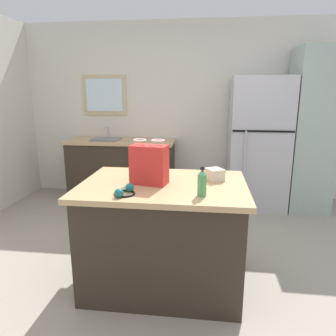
{
  "coord_description": "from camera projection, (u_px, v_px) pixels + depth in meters",
  "views": [
    {
      "loc": [
        0.19,
        -2.32,
        1.59
      ],
      "look_at": [
        -0.14,
        0.33,
        0.93
      ],
      "focal_mm": 33.27,
      "sensor_mm": 36.0,
      "label": 1
    }
  ],
  "objects": [
    {
      "name": "ground",
      "position": [
        180.0,
        284.0,
        2.64
      ],
      "size": [
        6.29,
        6.29,
        0.0
      ],
      "primitive_type": "plane",
      "color": "#9E9384"
    },
    {
      "name": "kitchen_island",
      "position": [
        164.0,
        234.0,
        2.57
      ],
      "size": [
        1.31,
        0.94,
        0.88
      ],
      "color": "#33281E",
      "rests_on": "ground"
    },
    {
      "name": "small_box",
      "position": [
        215.0,
        175.0,
        2.53
      ],
      "size": [
        0.17,
        0.17,
        0.1
      ],
      "primitive_type": "cube",
      "rotation": [
        0.0,
        0.0,
        0.53
      ],
      "color": "beige",
      "rests_on": "kitchen_island"
    },
    {
      "name": "back_wall",
      "position": [
        193.0,
        111.0,
        4.7
      ],
      "size": [
        5.24,
        0.13,
        2.59
      ],
      "color": "silver",
      "rests_on": "ground"
    },
    {
      "name": "refrigerator",
      "position": [
        258.0,
        144.0,
        4.28
      ],
      "size": [
        0.78,
        0.74,
        1.78
      ],
      "color": "#B7B7BC",
      "rests_on": "ground"
    },
    {
      "name": "ear_defenders",
      "position": [
        125.0,
        191.0,
        2.19
      ],
      "size": [
        0.19,
        0.19,
        0.06
      ],
      "color": "black",
      "rests_on": "kitchen_island"
    },
    {
      "name": "sink_counter",
      "position": [
        122.0,
        169.0,
        4.68
      ],
      "size": [
        1.58,
        0.6,
        1.08
      ],
      "color": "#33281E",
      "rests_on": "ground"
    },
    {
      "name": "bottle",
      "position": [
        202.0,
        183.0,
        2.15
      ],
      "size": [
        0.06,
        0.06,
        0.21
      ],
      "color": "#4C9956",
      "rests_on": "kitchen_island"
    },
    {
      "name": "shopping_bag",
      "position": [
        149.0,
        164.0,
        2.41
      ],
      "size": [
        0.3,
        0.2,
        0.35
      ],
      "color": "red",
      "rests_on": "kitchen_island"
    },
    {
      "name": "tall_cabinet",
      "position": [
        310.0,
        131.0,
        4.15
      ],
      "size": [
        0.53,
        0.67,
        2.14
      ],
      "color": "#9EB2A8",
      "rests_on": "ground"
    }
  ]
}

